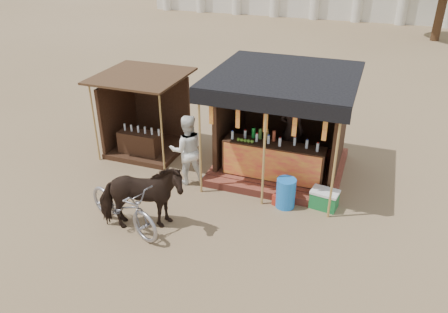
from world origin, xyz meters
The scene contains 9 objects.
ground centered at (0.00, 0.00, 0.00)m, with size 120.00×120.00×0.00m, color #846B4C.
main_stall centered at (1.01, 3.36, 1.03)m, with size 3.60×3.61×2.78m.
secondary_stall centered at (-3.17, 3.24, 0.85)m, with size 2.40×2.40×2.38m.
cow centered at (-1.23, -0.30, 0.80)m, with size 0.86×1.89×1.60m, color black.
motorbike centered at (-1.63, -0.41, 0.58)m, with size 0.77×2.22×1.17m, color gray.
bystander centered at (-1.12, 1.92, 0.94)m, with size 0.91×0.71×1.88m, color white.
blue_barrel centered at (1.55, 1.64, 0.37)m, with size 0.46×0.46×0.74m, color blue.
red_crate centered at (1.51, 1.69, 0.14)m, with size 0.44×0.38×0.28m, color #A12A1A.
cooler centered at (2.44, 1.92, 0.23)m, with size 0.70×0.53×0.46m.
Camera 1 is at (3.19, -7.14, 5.98)m, focal length 35.00 mm.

